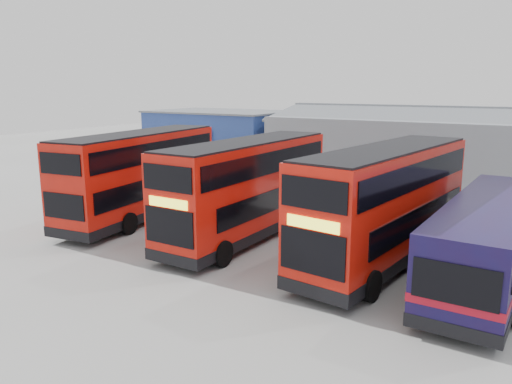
% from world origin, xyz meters
% --- Properties ---
extents(ground_plane, '(120.00, 120.00, 0.00)m').
position_xyz_m(ground_plane, '(0.00, 0.00, 0.00)').
color(ground_plane, gray).
rests_on(ground_plane, ground).
extents(office_block, '(12.30, 8.32, 5.12)m').
position_xyz_m(office_block, '(-14.00, 17.99, 2.58)').
color(office_block, navy).
rests_on(office_block, ground).
extents(maintenance_shed, '(30.50, 12.00, 5.89)m').
position_xyz_m(maintenance_shed, '(8.00, 20.00, 2.60)').
color(maintenance_shed, gray).
rests_on(maintenance_shed, ground).
extents(double_decker_left, '(4.16, 11.70, 4.85)m').
position_xyz_m(double_decker_left, '(-7.01, 0.49, 2.41)').
color(double_decker_left, red).
rests_on(double_decker_left, ground).
extents(double_decker_centre, '(2.98, 11.40, 4.80)m').
position_xyz_m(double_decker_centre, '(0.07, 0.45, 2.39)').
color(double_decker_centre, red).
rests_on(double_decker_centre, ground).
extents(double_decker_right, '(4.08, 11.80, 4.90)m').
position_xyz_m(double_decker_right, '(6.83, 0.54, 2.44)').
color(double_decker_right, red).
rests_on(double_decker_right, ground).
extents(single_decker_blue, '(3.11, 11.87, 3.20)m').
position_xyz_m(single_decker_blue, '(10.83, 0.36, 1.59)').
color(single_decker_blue, '#110D3C').
rests_on(single_decker_blue, ground).
extents(panel_van, '(3.78, 5.23, 2.14)m').
position_xyz_m(panel_van, '(-13.77, 13.72, 1.20)').
color(panel_van, white).
rests_on(panel_van, ground).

